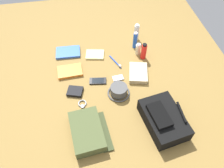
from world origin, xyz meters
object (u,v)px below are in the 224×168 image
at_px(toothpaste_tube, 137,32).
at_px(lotion_bottle, 138,49).
at_px(media_player, 118,78).
at_px(bucket_hat, 119,91).
at_px(notepad, 95,55).
at_px(toothbrush, 116,62).
at_px(paperback_novel, 68,52).
at_px(wallet, 75,91).
at_px(travel_guidebook, 70,71).
at_px(toiletry_pouch, 88,131).
at_px(wristwatch, 82,104).
at_px(backpack, 163,119).
at_px(folded_towel, 138,73).
at_px(sunscreen_spray, 144,51).
at_px(deodorant_spray, 135,40).
at_px(cell_phone, 98,81).

xyz_separation_m(toothpaste_tube, lotion_bottle, (0.19, -0.03, -0.03)).
bearing_deg(media_player, lotion_bottle, 138.42).
bearing_deg(bucket_hat, notepad, -164.22).
bearing_deg(bucket_hat, toothbrush, 173.29).
distance_m(paperback_novel, notepad, 0.23).
xyz_separation_m(paperback_novel, wallet, (0.43, 0.03, 0.00)).
relative_size(travel_guidebook, toothbrush, 1.27).
relative_size(lotion_bottle, notepad, 0.70).
relative_size(lotion_bottle, paperback_novel, 0.51).
relative_size(toiletry_pouch, wristwatch, 4.46).
bearing_deg(backpack, bucket_hat, -141.03).
height_order(toothbrush, folded_towel, folded_towel).
bearing_deg(sunscreen_spray, toiletry_pouch, -40.51).
distance_m(lotion_bottle, notepad, 0.37).
bearing_deg(notepad, media_player, 37.30).
xyz_separation_m(toiletry_pouch, deodorant_spray, (-0.76, 0.49, 0.04)).
distance_m(lotion_bottle, media_player, 0.34).
xyz_separation_m(backpack, toiletry_pouch, (-0.01, -0.50, -0.02)).
xyz_separation_m(bucket_hat, toothpaste_tube, (-0.58, 0.27, 0.04)).
relative_size(deodorant_spray, paperback_novel, 0.76).
distance_m(backpack, travel_guidebook, 0.82).
bearing_deg(backpack, notepad, -153.63).
xyz_separation_m(lotion_bottle, notepad, (-0.04, -0.37, -0.04)).
bearing_deg(toothbrush, paperback_novel, -115.65).
bearing_deg(notepad, travel_guidebook, -43.62).
xyz_separation_m(travel_guidebook, toothbrush, (-0.04, 0.38, -0.00)).
bearing_deg(cell_phone, media_player, 91.48).
height_order(bucket_hat, deodorant_spray, deodorant_spray).
bearing_deg(lotion_bottle, toothpaste_tube, 170.81).
xyz_separation_m(cell_phone, wristwatch, (0.19, -0.14, -0.00)).
relative_size(toothbrush, folded_towel, 0.78).
relative_size(backpack, toiletry_pouch, 1.18).
xyz_separation_m(paperback_novel, folded_towel, (0.34, 0.53, 0.01)).
bearing_deg(notepad, bucket_hat, 26.57).
relative_size(lotion_bottle, media_player, 1.20).
xyz_separation_m(backpack, deodorant_spray, (-0.77, -0.00, 0.02)).
bearing_deg(backpack, cell_phone, -139.24).
bearing_deg(toiletry_pouch, cell_phone, 164.16).
bearing_deg(toothbrush, sunscreen_spray, 94.97).
relative_size(bucket_hat, deodorant_spray, 1.05).
relative_size(bucket_hat, wristwatch, 2.34).
bearing_deg(sunscreen_spray, paperback_novel, -104.75).
bearing_deg(wallet, sunscreen_spray, 131.38).
distance_m(travel_guidebook, notepad, 0.27).
xyz_separation_m(deodorant_spray, sunscreen_spray, (0.14, 0.04, -0.01)).
bearing_deg(cell_phone, backpack, 40.76).
height_order(toiletry_pouch, media_player, toiletry_pouch).
bearing_deg(bucket_hat, lotion_bottle, 148.31).
bearing_deg(paperback_novel, wristwatch, 7.58).
bearing_deg(backpack, travel_guidebook, -134.46).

